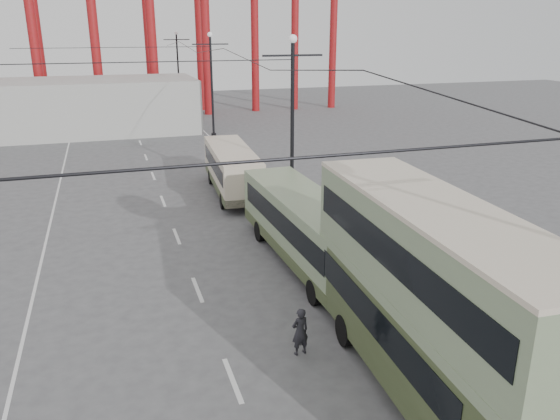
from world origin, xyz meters
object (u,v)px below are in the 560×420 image
object	(u,v)px
single_decker_green	(306,227)
single_decker_cream	(232,169)
double_decker_bus	(431,294)
pedestrian	(300,331)

from	to	relation	value
single_decker_green	single_decker_cream	bearing A→B (deg)	91.62
double_decker_bus	pedestrian	distance (m)	4.47
double_decker_bus	pedestrian	bearing A→B (deg)	134.45
double_decker_bus	single_decker_cream	world-z (taller)	double_decker_bus
double_decker_bus	single_decker_green	size ratio (longest dim) A/B	0.98
single_decker_green	pedestrian	bearing A→B (deg)	-113.21
single_decker_green	single_decker_cream	size ratio (longest dim) A/B	1.17
single_decker_cream	double_decker_bus	bearing A→B (deg)	-84.60
double_decker_bus	pedestrian	xyz separation A→B (m)	(-2.54, 2.87, -2.29)
pedestrian	double_decker_bus	bearing A→B (deg)	121.41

